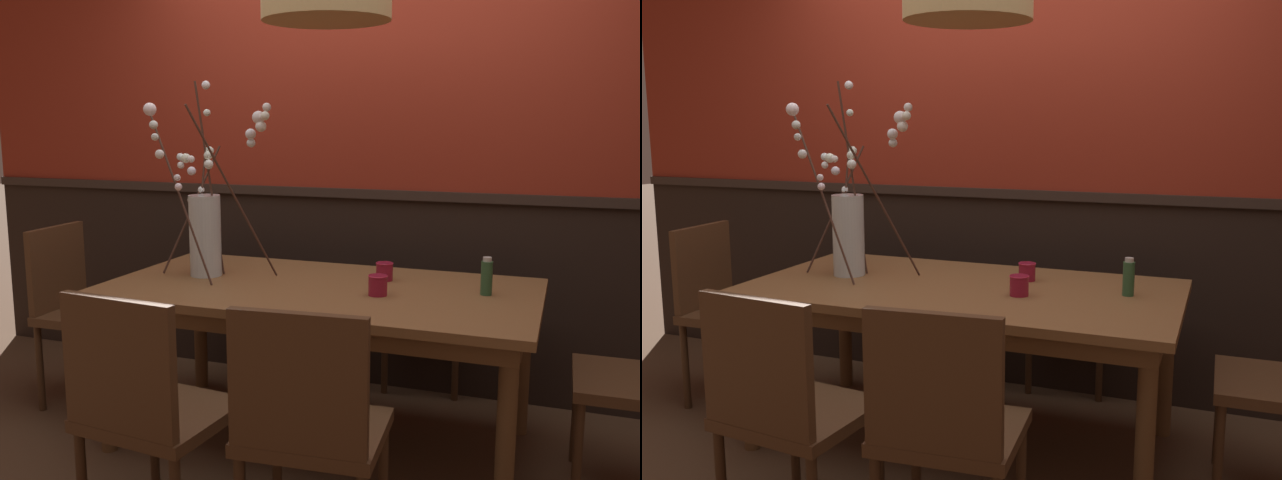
{
  "view_description": "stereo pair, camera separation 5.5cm",
  "coord_description": "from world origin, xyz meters",
  "views": [
    {
      "loc": [
        1.02,
        -2.77,
        1.44
      ],
      "look_at": [
        0.0,
        0.0,
        0.94
      ],
      "focal_mm": 38.44,
      "sensor_mm": 36.0,
      "label": 1
    },
    {
      "loc": [
        1.08,
        -2.75,
        1.44
      ],
      "look_at": [
        0.0,
        0.0,
        0.94
      ],
      "focal_mm": 38.44,
      "sensor_mm": 36.0,
      "label": 2
    }
  ],
  "objects": [
    {
      "name": "candle_holder_nearer_edge",
      "position": [
        0.29,
        -0.08,
        0.78
      ],
      "size": [
        0.08,
        0.08,
        0.09
      ],
      "color": "maroon",
      "rests_on": "dining_table"
    },
    {
      "name": "candle_holder_nearer_center",
      "position": [
        0.24,
        0.2,
        0.78
      ],
      "size": [
        0.08,
        0.08,
        0.08
      ],
      "color": "maroon",
      "rests_on": "dining_table"
    },
    {
      "name": "ground_plane",
      "position": [
        0.0,
        0.0,
        0.0
      ],
      "size": [
        24.0,
        24.0,
        0.0
      ],
      "primitive_type": "plane",
      "color": "#4C3321"
    },
    {
      "name": "condiment_bottle",
      "position": [
        0.71,
        0.09,
        0.81
      ],
      "size": [
        0.05,
        0.05,
        0.16
      ],
      "color": "#2D5633",
      "rests_on": "dining_table"
    },
    {
      "name": "chair_far_side_left",
      "position": [
        -0.3,
        0.88,
        0.5
      ],
      "size": [
        0.48,
        0.46,
        0.88
      ],
      "color": "#4C301C",
      "rests_on": "ground"
    },
    {
      "name": "back_wall",
      "position": [
        0.0,
        0.82,
        1.34
      ],
      "size": [
        5.04,
        0.14,
        2.69
      ],
      "color": "black",
      "rests_on": "ground"
    },
    {
      "name": "chair_near_side_right",
      "position": [
        0.3,
        -0.9,
        0.52
      ],
      "size": [
        0.48,
        0.45,
        0.91
      ],
      "color": "#4C301C",
      "rests_on": "ground"
    },
    {
      "name": "vase_with_blossoms",
      "position": [
        -0.57,
        0.0,
        0.97
      ],
      "size": [
        0.67,
        0.5,
        0.9
      ],
      "color": "silver",
      "rests_on": "dining_table"
    },
    {
      "name": "chair_near_side_left",
      "position": [
        -0.28,
        -0.94,
        0.51
      ],
      "size": [
        0.5,
        0.48,
        0.91
      ],
      "color": "#4C301C",
      "rests_on": "ground"
    },
    {
      "name": "dining_table",
      "position": [
        0.0,
        0.0,
        0.66
      ],
      "size": [
        1.89,
        1.0,
        0.73
      ],
      "color": "brown",
      "rests_on": "ground"
    },
    {
      "name": "chair_head_west_end",
      "position": [
        -1.36,
        0.02,
        0.53
      ],
      "size": [
        0.41,
        0.45,
        0.92
      ],
      "color": "#4C301C",
      "rests_on": "ground"
    },
    {
      "name": "chair_far_side_right",
      "position": [
        0.29,
        0.91,
        0.52
      ],
      "size": [
        0.47,
        0.43,
        0.92
      ],
      "color": "#4C301C",
      "rests_on": "ground"
    }
  ]
}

